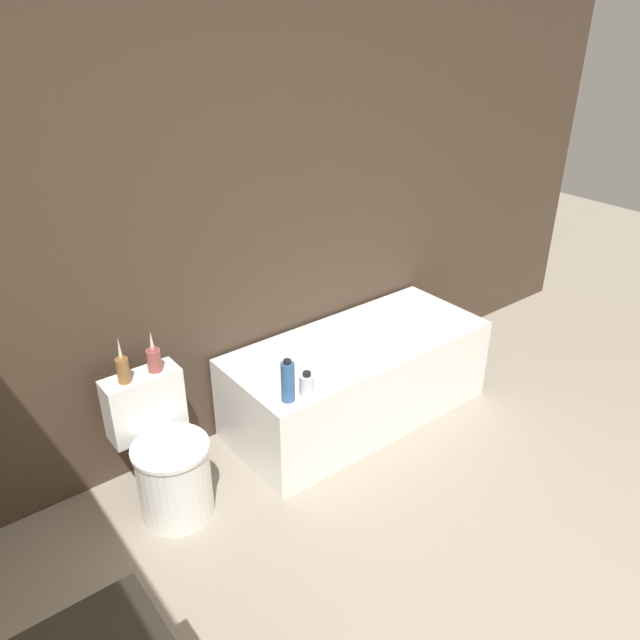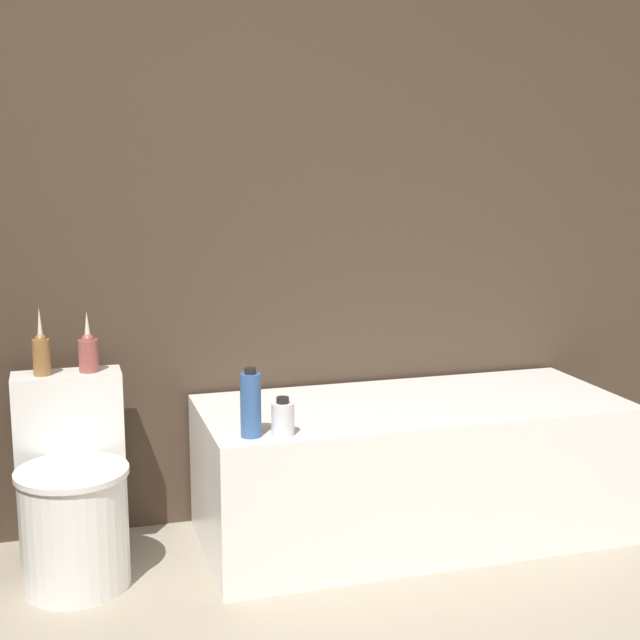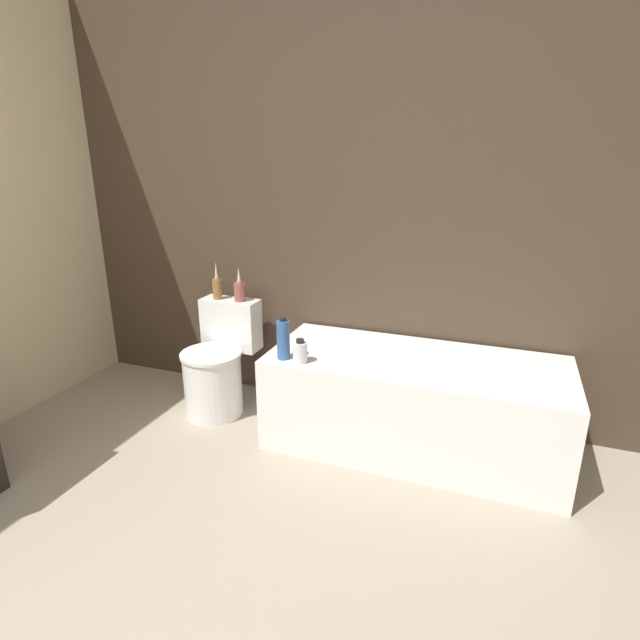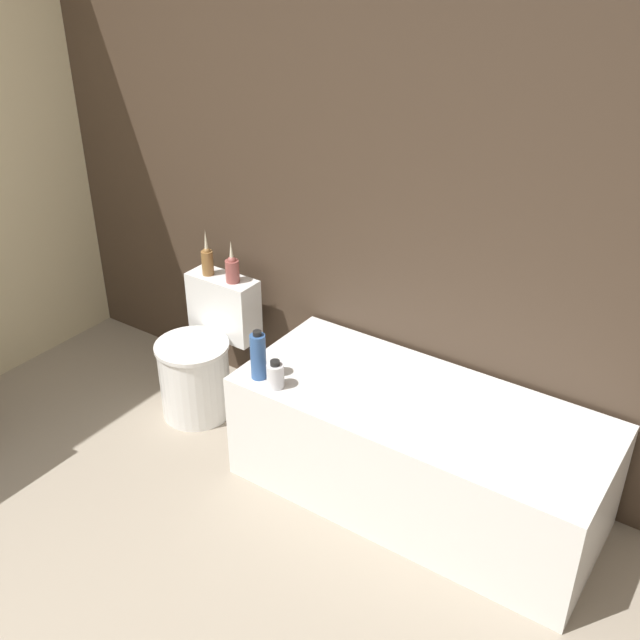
# 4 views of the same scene
# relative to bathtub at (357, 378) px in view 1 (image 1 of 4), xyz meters

# --- Properties ---
(wall_back_tiled) EXTENTS (6.40, 0.06, 2.60)m
(wall_back_tiled) POSITION_rel_bathtub_xyz_m (-0.76, 0.38, 1.04)
(wall_back_tiled) COLOR #423326
(wall_back_tiled) RESTS_ON ground_plane
(bathtub) EXTENTS (1.56, 0.67, 0.52)m
(bathtub) POSITION_rel_bathtub_xyz_m (0.00, 0.00, 0.00)
(bathtub) COLOR white
(bathtub) RESTS_ON ground
(toilet) EXTENTS (0.37, 0.51, 0.67)m
(toilet) POSITION_rel_bathtub_xyz_m (-1.22, -0.00, 0.02)
(toilet) COLOR white
(toilet) RESTS_ON ground
(vase_gold) EXTENTS (0.06, 0.06, 0.24)m
(vase_gold) POSITION_rel_bathtub_xyz_m (-1.30, 0.17, 0.49)
(vase_gold) COLOR olive
(vase_gold) RESTS_ON toilet
(vase_silver) EXTENTS (0.07, 0.07, 0.22)m
(vase_silver) POSITION_rel_bathtub_xyz_m (-1.14, 0.18, 0.48)
(vase_silver) COLOR #994C47
(vase_silver) RESTS_ON toilet
(shampoo_bottle_tall) EXTENTS (0.07, 0.07, 0.23)m
(shampoo_bottle_tall) POSITION_rel_bathtub_xyz_m (-0.66, -0.24, 0.36)
(shampoo_bottle_tall) COLOR #335999
(shampoo_bottle_tall) RESTS_ON bathtub
(shampoo_bottle_short) EXTENTS (0.07, 0.07, 0.13)m
(shampoo_bottle_short) POSITION_rel_bathtub_xyz_m (-0.56, -0.25, 0.31)
(shampoo_bottle_short) COLOR silver
(shampoo_bottle_short) RESTS_ON bathtub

